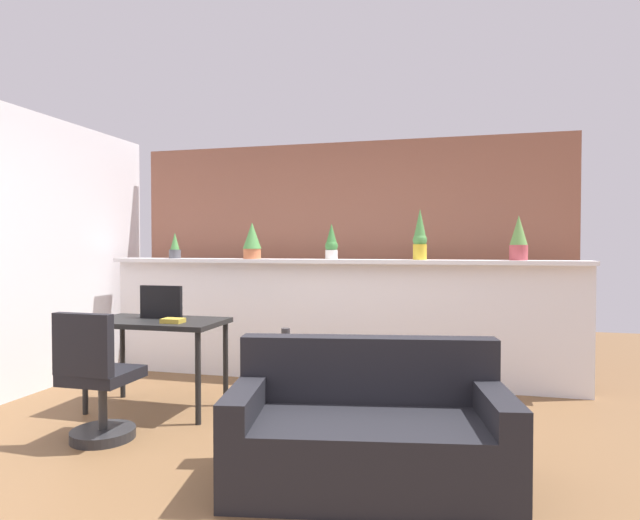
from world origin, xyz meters
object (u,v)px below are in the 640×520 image
desk (157,330)px  book_on_desk (173,321)px  potted_plant_0 (175,247)px  potted_plant_2 (331,243)px  potted_plant_4 (519,238)px  tv_monitor (161,302)px  office_chair (97,386)px  couch (368,434)px  vase_on_shelf (286,338)px  potted_plant_1 (252,240)px  side_cube_shelf (284,379)px  potted_plant_3 (420,236)px

desk → book_on_desk: bearing=-30.6°
potted_plant_0 → potted_plant_2: potted_plant_2 is taller
potted_plant_0 → potted_plant_4: potted_plant_4 is taller
desk → tv_monitor: 0.24m
tv_monitor → potted_plant_0: bearing=114.4°
potted_plant_4 → tv_monitor: bearing=-158.1°
potted_plant_2 → potted_plant_4: size_ratio=0.86×
potted_plant_4 → book_on_desk: potted_plant_4 is taller
potted_plant_2 → potted_plant_4: 1.77m
tv_monitor → desk: bearing=-84.8°
potted_plant_2 → office_chair: bearing=-120.6°
potted_plant_2 → couch: 2.57m
vase_on_shelf → book_on_desk: book_on_desk is taller
desk → office_chair: office_chair is taller
desk → couch: 2.16m
potted_plant_0 → book_on_desk: (0.76, -1.37, -0.58)m
office_chair → vase_on_shelf: size_ratio=5.42×
potted_plant_1 → office_chair: (-0.37, -1.96, -1.03)m
book_on_desk → office_chair: bearing=-110.7°
tv_monitor → side_cube_shelf: (1.02, 0.21, -0.64)m
tv_monitor → office_chair: (-0.00, -0.83, -0.50)m
potted_plant_4 → vase_on_shelf: (-1.94, -0.94, -0.85)m
potted_plant_2 → book_on_desk: potted_plant_2 is taller
side_cube_shelf → couch: (0.90, -1.22, 0.03)m
potted_plant_3 → potted_plant_4: (0.89, 0.03, -0.02)m
potted_plant_2 → vase_on_shelf: size_ratio=2.12×
desk → tv_monitor: size_ratio=2.91×
office_chair → book_on_desk: 0.76m
potted_plant_1 → potted_plant_3: 1.70m
potted_plant_3 → potted_plant_4: size_ratio=1.18×
desk → couch: (1.91, -0.93, -0.38)m
potted_plant_4 → potted_plant_0: bearing=-179.4°
potted_plant_3 → potted_plant_1: bearing=-178.8°
office_chair → desk: bearing=89.3°
potted_plant_0 → desk: size_ratio=0.25×
potted_plant_0 → desk: 1.51m
vase_on_shelf → potted_plant_0: bearing=149.6°
book_on_desk → potted_plant_1: bearing=84.0°
potted_plant_0 → desk: bearing=-66.8°
potted_plant_2 → book_on_desk: size_ratio=2.15×
couch → vase_on_shelf: bearing=125.6°
potted_plant_3 → potted_plant_4: potted_plant_3 is taller
potted_plant_4 → book_on_desk: bearing=-152.8°
tv_monitor → side_cube_shelf: size_ratio=0.76×
potted_plant_4 → side_cube_shelf: (-1.94, -0.99, -1.18)m
vase_on_shelf → potted_plant_1: bearing=126.4°
potted_plant_1 → book_on_desk: bearing=-96.0°
potted_plant_2 → book_on_desk: bearing=-124.5°
potted_plant_1 → side_cube_shelf: potted_plant_1 is taller
potted_plant_0 → potted_plant_4: size_ratio=0.67×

